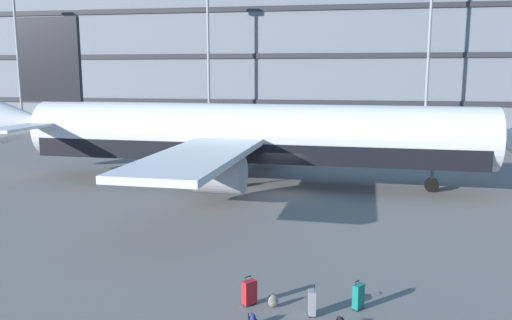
# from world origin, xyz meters

# --- Properties ---
(ground_plane) EXTENTS (600.00, 600.00, 0.00)m
(ground_plane) POSITION_xyz_m (0.00, 0.00, 0.00)
(ground_plane) COLOR slate
(terminal_structure) EXTENTS (169.12, 16.45, 19.85)m
(terminal_structure) POSITION_xyz_m (0.00, 51.23, 9.93)
(terminal_structure) COLOR slate
(terminal_structure) RESTS_ON ground_plane
(airliner) EXTENTS (37.80, 30.36, 11.49)m
(airliner) POSITION_xyz_m (-2.84, 2.30, 3.30)
(airliner) COLOR silver
(airliner) RESTS_ON ground_plane
(light_mast_far_left) EXTENTS (1.80, 0.50, 18.92)m
(light_mast_far_left) POSITION_xyz_m (-43.51, 37.66, 11.10)
(light_mast_far_left) COLOR gray
(light_mast_far_left) RESTS_ON ground_plane
(light_mast_left) EXTENTS (1.80, 0.50, 18.88)m
(light_mast_left) POSITION_xyz_m (-14.84, 37.66, 11.08)
(light_mast_left) COLOR gray
(light_mast_left) RESTS_ON ground_plane
(light_mast_center_left) EXTENTS (1.80, 0.50, 24.37)m
(light_mast_center_left) POSITION_xyz_m (14.05, 37.66, 13.91)
(light_mast_center_left) COLOR gray
(light_mast_center_left) RESTS_ON ground_plane
(suitcase_orange) EXTENTS (0.50, 0.51, 0.97)m
(suitcase_orange) POSITION_xyz_m (0.85, -16.34, 0.44)
(suitcase_orange) COLOR #B21E23
(suitcase_orange) RESTS_ON ground_plane
(suitcase_navy) EXTENTS (0.41, 0.46, 0.95)m
(suitcase_navy) POSITION_xyz_m (4.39, -16.05, 0.45)
(suitcase_navy) COLOR #147266
(suitcase_navy) RESTS_ON ground_plane
(suitcase_red) EXTENTS (0.27, 0.41, 1.00)m
(suitcase_red) POSITION_xyz_m (2.94, -16.75, 0.44)
(suitcase_red) COLOR gray
(suitcase_red) RESTS_ON ground_plane
(backpack_upright) EXTENTS (0.34, 0.37, 0.45)m
(backpack_upright) POSITION_xyz_m (1.21, -17.75, 0.19)
(backpack_upright) COLOR navy
(backpack_upright) RESTS_ON ground_plane
(backpack_large) EXTENTS (0.41, 0.35, 0.48)m
(backpack_large) POSITION_xyz_m (1.66, -16.39, 0.20)
(backpack_large) COLOR gray
(backpack_large) RESTS_ON ground_plane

